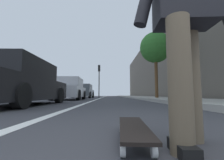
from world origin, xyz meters
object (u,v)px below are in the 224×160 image
Objects in this scene: parked_car_near at (18,84)px; traffic_light at (99,75)px; skateboard at (133,128)px; skater_person at (184,10)px; parked_car_mid at (70,89)px; parked_car_far at (84,91)px; street_tree_mid at (155,48)px.

traffic_light is (14.32, -1.63, 2.15)m from parked_car_near.
skateboard is 0.19× the size of parked_car_near.
traffic_light reaches higher than skater_person.
skateboard is 10.05m from parked_car_mid.
traffic_light is at bearing 5.90° from skater_person.
skater_person reaches higher than parked_car_far.
skater_person is at bearing -167.96° from parked_car_far.
skateboard is 0.21× the size of traffic_light.
street_tree_mid reaches higher than skater_person.
skateboard is 0.20× the size of parked_car_far.
street_tree_mid is (5.73, -6.29, 3.01)m from parked_car_near.
skater_person is 5.38m from parked_car_near.
skateboard is at bearing 162.14° from street_tree_mid.
street_tree_mid reaches higher than skateboard.
traffic_light is at bearing -9.39° from parked_car_mid.
street_tree_mid is at bearing -135.88° from parked_car_far.
parked_car_near is at bearing 132.31° from street_tree_mid.
skater_person is 10.28m from parked_car_mid.
street_tree_mid reaches higher than parked_car_near.
traffic_light reaches higher than parked_car_mid.
skateboard is at bearing -175.13° from traffic_light.
skateboard is 0.20× the size of parked_car_mid.
street_tree_mid is (0.06, -6.09, 3.00)m from parked_car_mid.
skateboard is 16.36m from parked_car_far.
traffic_light is at bearing 4.87° from skateboard.
skateboard is 0.92m from skater_person.
parked_car_far reaches higher than parked_car_near.
skateboard is at bearing -140.82° from parked_car_near.
skater_person is 0.40× the size of traffic_light.
street_tree_mid is at bearing -15.75° from skater_person.
traffic_light is (8.65, -1.43, 2.14)m from parked_car_mid.
parked_car_far is 1.03× the size of traffic_light.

